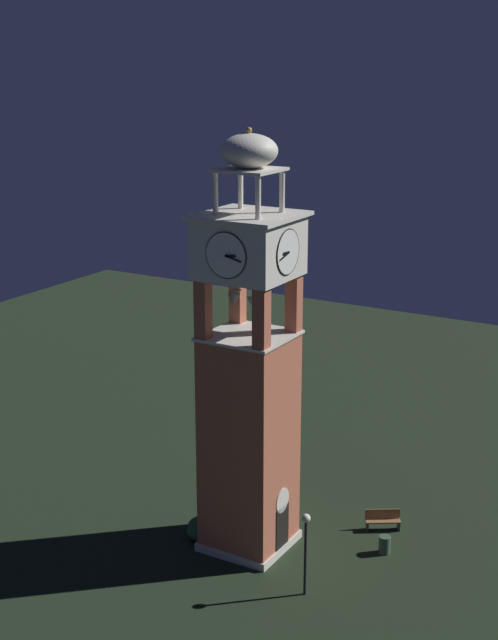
% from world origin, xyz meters
% --- Properties ---
extents(ground, '(80.00, 80.00, 0.00)m').
position_xyz_m(ground, '(0.00, 0.00, 0.00)').
color(ground, black).
extents(clock_tower, '(3.90, 3.90, 18.22)m').
position_xyz_m(clock_tower, '(-0.00, -0.00, 7.44)').
color(clock_tower, '#AD5B42').
rests_on(clock_tower, ground).
extents(park_bench, '(1.22, 1.59, 0.95)m').
position_xyz_m(park_bench, '(4.23, -4.62, 0.48)').
color(park_bench, brown).
rests_on(park_bench, ground).
extents(lamp_post, '(0.36, 0.36, 3.58)m').
position_xyz_m(lamp_post, '(-2.34, -3.97, 2.51)').
color(lamp_post, black).
rests_on(lamp_post, ground).
extents(trash_bin, '(0.52, 0.52, 0.80)m').
position_xyz_m(trash_bin, '(2.30, -5.50, 0.40)').
color(trash_bin, '#38513D').
rests_on(trash_bin, ground).
extents(shrub_near_entry, '(1.26, 1.26, 0.69)m').
position_xyz_m(shrub_near_entry, '(-0.69, 2.10, 0.35)').
color(shrub_near_entry, '#28562D').
rests_on(shrub_near_entry, ground).
extents(shrub_left_of_tower, '(1.22, 1.22, 0.87)m').
position_xyz_m(shrub_left_of_tower, '(-0.42, 2.27, 0.43)').
color(shrub_left_of_tower, '#28562D').
rests_on(shrub_left_of_tower, ground).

